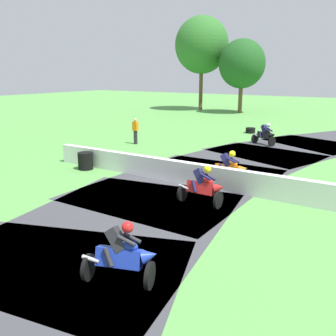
{
  "coord_description": "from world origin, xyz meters",
  "views": [
    {
      "loc": [
        7.36,
        -12.65,
        4.42
      ],
      "look_at": [
        0.02,
        -1.2,
        0.9
      ],
      "focal_mm": 39.61,
      "sensor_mm": 36.0,
      "label": 1
    }
  ],
  "objects": [
    {
      "name": "ground_plane",
      "position": [
        0.0,
        0.0,
        0.0
      ],
      "size": [
        120.0,
        120.0,
        0.0
      ],
      "primitive_type": "plane",
      "color": "#569947"
    },
    {
      "name": "track_asphalt",
      "position": [
        1.66,
        -0.01,
        0.0
      ],
      "size": [
        11.96,
        38.99,
        0.01
      ],
      "color": "#3D3D42",
      "rests_on": "ground"
    },
    {
      "name": "safety_barrier",
      "position": [
        5.58,
        -0.03,
        0.45
      ],
      "size": [
        25.09,
        0.42,
        0.9
      ],
      "primitive_type": "cube",
      "rotation": [
        0.0,
        0.0,
        4.71
      ],
      "color": "white",
      "rests_on": "ground"
    },
    {
      "name": "motorcycle_chase_orange",
      "position": [
        1.62,
        0.9,
        0.66
      ],
      "size": [
        1.68,
        0.74,
        1.43
      ],
      "color": "black",
      "rests_on": "ground"
    },
    {
      "name": "motorcycle_trailing_red",
      "position": [
        1.85,
        -1.82,
        0.64
      ],
      "size": [
        1.69,
        0.81,
        1.43
      ],
      "color": "black",
      "rests_on": "ground"
    },
    {
      "name": "tree_far_left",
      "position": [
        -8.45,
        26.93,
        5.31
      ],
      "size": [
        5.03,
        5.03,
        7.97
      ],
      "color": "brown",
      "rests_on": "ground"
    },
    {
      "name": "track_marshal",
      "position": [
        -6.91,
        5.78,
        0.82
      ],
      "size": [
        0.34,
        0.24,
        1.63
      ],
      "color": "#232328",
      "rests_on": "ground"
    },
    {
      "name": "tire_stack_near",
      "position": [
        -2.32,
        13.92,
        0.2
      ],
      "size": [
        0.71,
        0.71,
        0.4
      ],
      "color": "black",
      "rests_on": "ground"
    },
    {
      "name": "tree_mid_rise",
      "position": [
        -13.86,
        27.74,
        7.5
      ],
      "size": [
        6.25,
        6.25,
        10.8
      ],
      "color": "brown",
      "rests_on": "ground"
    },
    {
      "name": "motorcycle_lead_black",
      "position": [
        0.1,
        9.99,
        0.65
      ],
      "size": [
        1.72,
        1.26,
        1.43
      ],
      "color": "black",
      "rests_on": "ground"
    },
    {
      "name": "tire_stack_mid_a",
      "position": [
        -5.0,
        -0.54,
        0.4
      ],
      "size": [
        0.69,
        0.69,
        0.8
      ],
      "color": "black",
      "rests_on": "ground"
    },
    {
      "name": "motorcycle_fourth_blue",
      "position": [
        2.67,
        -7.12,
        0.64
      ],
      "size": [
        1.68,
        1.18,
        1.43
      ],
      "color": "black",
      "rests_on": "ground"
    }
  ]
}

